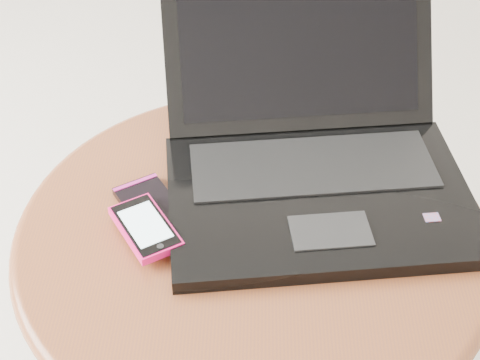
{
  "coord_description": "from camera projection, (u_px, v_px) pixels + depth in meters",
  "views": [
    {
      "loc": [
        0.06,
        -0.69,
        1.11
      ],
      "look_at": [
        0.04,
        -0.02,
        0.53
      ],
      "focal_mm": 55.12,
      "sensor_mm": 36.0,
      "label": 1
    }
  ],
  "objects": [
    {
      "name": "phone_black",
      "position": [
        153.0,
        209.0,
        0.92
      ],
      "size": [
        0.11,
        0.13,
        0.01
      ],
      "color": "black",
      "rests_on": "table"
    },
    {
      "name": "table",
      "position": [
        252.0,
        280.0,
        0.97
      ],
      "size": [
        0.59,
        0.59,
        0.47
      ],
      "color": "brown",
      "rests_on": "ground"
    },
    {
      "name": "phone_pink",
      "position": [
        146.0,
        228.0,
        0.88
      ],
      "size": [
        0.1,
        0.12,
        0.01
      ],
      "color": "#EC1368",
      "rests_on": "phone_black"
    },
    {
      "name": "laptop",
      "position": [
        313.0,
        151.0,
        0.95
      ],
      "size": [
        0.42,
        0.44,
        0.22
      ],
      "color": "black",
      "rests_on": "table"
    }
  ]
}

